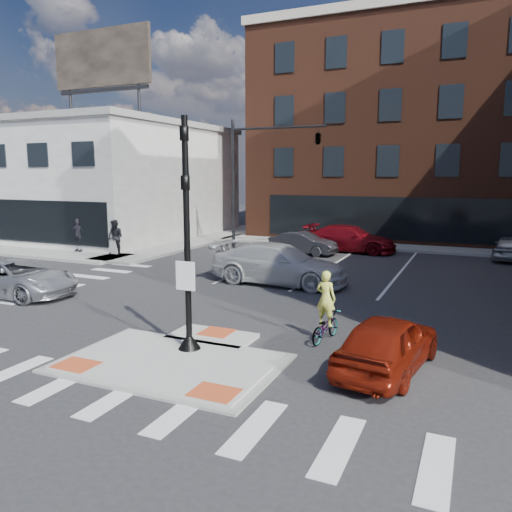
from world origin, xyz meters
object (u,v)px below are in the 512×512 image
at_px(white_pickup, 279,264).
at_px(pedestrian_a, 115,237).
at_px(bg_car_red, 350,239).
at_px(cyclist, 325,317).
at_px(silver_suv, 15,278).
at_px(pedestrian_b, 78,235).
at_px(bg_car_dark, 303,243).
at_px(bg_car_silver, 510,248).
at_px(red_sedan, 388,343).

bearing_deg(white_pickup, pedestrian_a, 77.92).
bearing_deg(bg_car_red, cyclist, -163.75).
xyz_separation_m(silver_suv, pedestrian_b, (-5.22, 8.95, 0.42)).
height_order(bg_car_dark, pedestrian_b, pedestrian_b).
bearing_deg(pedestrian_a, bg_car_dark, 30.16).
bearing_deg(pedestrian_b, bg_car_red, 24.52).
distance_m(white_pickup, bg_car_silver, 14.28).
distance_m(silver_suv, bg_car_dark, 15.82).
bearing_deg(cyclist, pedestrian_a, -22.11).
height_order(bg_car_silver, cyclist, cyclist).
bearing_deg(white_pickup, bg_car_dark, 13.49).
relative_size(silver_suv, bg_car_silver, 1.26).
bearing_deg(pedestrian_a, red_sedan, -31.34).
height_order(bg_car_red, pedestrian_a, pedestrian_a).
height_order(bg_car_dark, bg_car_silver, bg_car_silver).
distance_m(bg_car_silver, bg_car_red, 8.76).
xyz_separation_m(silver_suv, red_sedan, (14.48, -1.75, -0.01)).
xyz_separation_m(white_pickup, bg_car_dark, (-1.66, 8.02, -0.20)).
xyz_separation_m(pedestrian_a, pedestrian_b, (-2.72, 0.00, -0.00)).
distance_m(cyclist, pedestrian_a, 17.60).
bearing_deg(bg_car_red, pedestrian_a, 127.15).
relative_size(bg_car_silver, pedestrian_b, 2.05).
bearing_deg(cyclist, silver_suv, 8.25).
height_order(red_sedan, white_pickup, white_pickup).
bearing_deg(white_pickup, bg_car_silver, -39.35).
xyz_separation_m(silver_suv, cyclist, (12.50, -0.25, -0.03)).
height_order(bg_car_dark, pedestrian_a, pedestrian_a).
height_order(red_sedan, bg_car_red, bg_car_red).
bearing_deg(bg_car_dark, red_sedan, -148.65).
distance_m(bg_car_red, pedestrian_a, 13.85).
height_order(pedestrian_a, pedestrian_b, pedestrian_a).
bearing_deg(pedestrian_a, bg_car_red, 32.93).
bearing_deg(red_sedan, cyclist, -28.62).
bearing_deg(bg_car_red, red_sedan, -158.71).
height_order(white_pickup, pedestrian_a, pedestrian_a).
relative_size(red_sedan, cyclist, 2.01).
height_order(bg_car_red, pedestrian_b, pedestrian_b).
distance_m(white_pickup, cyclist, 7.56).
relative_size(bg_car_dark, cyclist, 1.97).
bearing_deg(white_pickup, bg_car_red, -1.93).
xyz_separation_m(bg_car_dark, cyclist, (5.58, -14.48, 0.02)).
relative_size(red_sedan, white_pickup, 0.69).
xyz_separation_m(silver_suv, bg_car_silver, (17.97, 16.95, -0.02)).
height_order(red_sedan, bg_car_dark, red_sedan).
distance_m(bg_car_red, pedestrian_b, 16.22).
height_order(bg_car_silver, pedestrian_b, pedestrian_b).
xyz_separation_m(red_sedan, cyclist, (-1.98, 1.50, -0.01)).
relative_size(bg_car_red, cyclist, 2.72).
xyz_separation_m(silver_suv, white_pickup, (8.57, 6.20, 0.15)).
bearing_deg(pedestrian_a, cyclist, -30.64).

